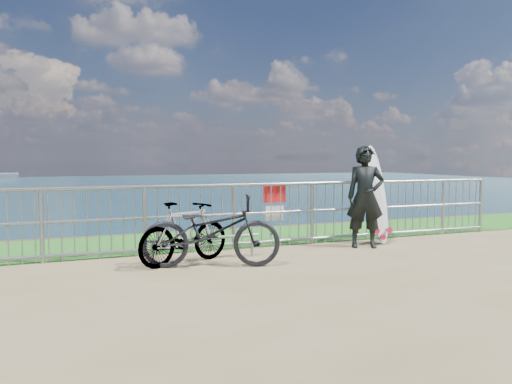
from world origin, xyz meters
name	(u,v)px	position (x,y,z in m)	size (l,w,h in m)	color
grass_strip	(240,237)	(0.00, 2.70, 0.01)	(120.00, 120.00, 0.00)	#1D651B
railing	(262,214)	(0.02, 1.60, 0.58)	(10.06, 0.10, 1.13)	gray
surfer	(365,197)	(1.68, 0.93, 0.88)	(0.64, 0.42, 1.76)	black
surfboard	(377,198)	(2.14, 1.23, 0.83)	(0.57, 0.53, 1.80)	white
bicycle_near	(211,231)	(-1.25, 0.42, 0.52)	(0.69, 1.97, 1.03)	black
bicycle_far	(185,233)	(-1.55, 0.76, 0.46)	(0.44, 1.54, 0.93)	black
bike_rack	(204,241)	(-1.21, 0.92, 0.30)	(1.76, 0.05, 0.37)	gray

